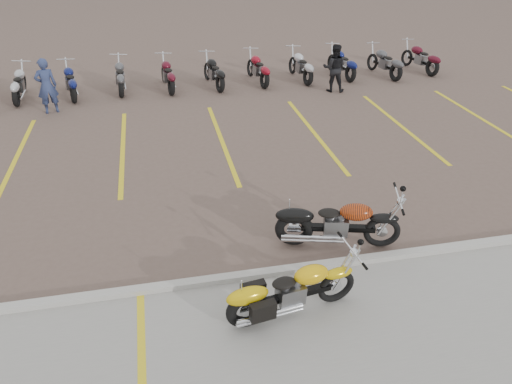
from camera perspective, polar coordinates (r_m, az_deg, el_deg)
The scene contains 8 objects.
ground at distance 10.52m, azimuth -0.63°, elevation -2.74°, with size 100.00×100.00×0.00m, color brown.
curb at distance 8.90m, azimuth 1.98°, elevation -9.15°, with size 60.00×0.18×0.12m, color #ADAAA3.
parking_stripes at distance 14.02m, azimuth -3.92°, elevation 5.86°, with size 38.00×5.50×0.01m, color yellow, non-canonical shape.
yellow_cruiser at distance 7.92m, azimuth 3.77°, elevation -11.33°, with size 2.18×0.48×0.90m.
flame_cruiser at distance 9.49m, azimuth 8.98°, elevation -3.65°, with size 2.31×0.76×0.97m.
person_a at distance 17.07m, azimuth -22.82°, elevation 11.11°, with size 0.63×0.41×1.73m, color navy.
person_b at distance 18.08m, azimuth 8.93°, elevation 13.81°, with size 0.80×0.62×1.64m, color black.
bg_bike_row at distance 18.61m, azimuth -7.64°, elevation 13.50°, with size 19.04×2.06×1.10m.
Camera 1 is at (-1.75, -8.72, 5.62)m, focal length 35.00 mm.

